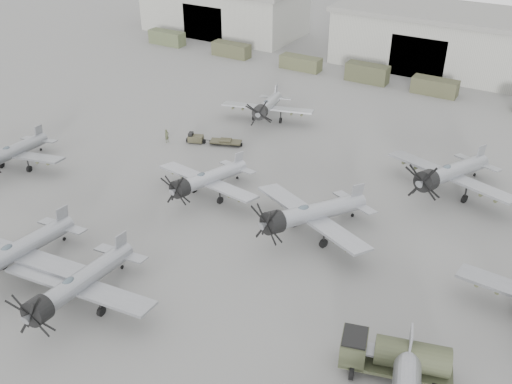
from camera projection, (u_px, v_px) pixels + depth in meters
ground at (192, 290)px, 43.35m from camera, size 220.00×220.00×0.00m
hangar_left at (224, 7)px, 103.50m from camera, size 29.00×14.80×8.70m
hangar_center at (432, 37)px, 86.81m from camera, size 29.00×14.80×8.70m
support_truck_0 at (167, 38)px, 98.07m from camera, size 6.49×2.20×2.32m
support_truck_1 at (231, 50)px, 92.31m from camera, size 6.41×2.20×2.19m
support_truck_2 at (301, 63)px, 86.83m from camera, size 6.38×2.20×2.00m
support_truck_3 at (367, 73)px, 81.97m from camera, size 6.15×2.20×2.59m
support_truck_4 at (435, 87)px, 77.77m from camera, size 6.17×2.20×2.21m
aircraft_near_1 at (76, 285)px, 40.44m from camera, size 12.17×10.95×4.84m
aircraft_mid_0 at (11, 153)px, 58.66m from camera, size 11.13×10.02×4.44m
aircraft_mid_1 at (205, 180)px, 53.83m from camera, size 11.22×10.10×4.46m
aircraft_mid_2 at (309, 214)px, 48.17m from camera, size 12.44×11.27×5.08m
aircraft_far_0 at (267, 106)px, 69.30m from camera, size 11.36×10.23×4.54m
aircraft_far_1 at (449, 173)px, 54.17m from camera, size 13.05×11.75×5.22m
aircraft_extra_678 at (15, 253)px, 43.75m from camera, size 12.17×10.95×4.84m
fuel_tanker at (395, 355)px, 35.70m from camera, size 7.36×4.50×2.70m
tug_trailer at (207, 140)px, 64.91m from camera, size 6.11×3.25×1.23m
ground_crew at (167, 136)px, 65.05m from camera, size 0.48×0.63×1.56m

